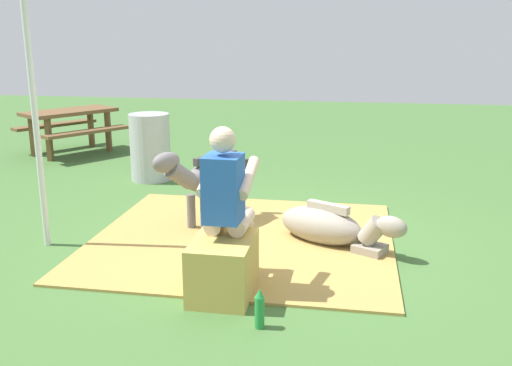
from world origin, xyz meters
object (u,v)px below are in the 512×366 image
object	(u,v)px
person_seated	(227,200)
tent_pole_left	(35,118)
pony_standing	(210,177)
water_barrel	(150,147)
picnic_bench	(70,120)
pony_lying	(329,226)
hay_bale	(223,267)
soda_bottle	(260,309)

from	to	relation	value
person_seated	tent_pole_left	size ratio (longest dim) A/B	0.54
pony_standing	water_barrel	distance (m)	2.26
picnic_bench	pony_lying	bearing A→B (deg)	-128.44
tent_pole_left	pony_lying	bearing A→B (deg)	-80.09
hay_bale	pony_lying	world-z (taller)	hay_bale
person_seated	tent_pole_left	world-z (taller)	tent_pole_left
soda_bottle	person_seated	bearing A→B (deg)	30.13
person_seated	pony_lying	xyz separation A→B (m)	(1.09, -0.77, -0.55)
pony_standing	pony_lying	xyz separation A→B (m)	(-0.32, -1.27, -0.36)
pony_lying	tent_pole_left	size ratio (longest dim) A/B	0.52
person_seated	water_barrel	xyz separation A→B (m)	(3.24, 1.83, -0.27)
soda_bottle	pony_lying	bearing A→B (deg)	-13.22
hay_bale	water_barrel	world-z (taller)	water_barrel
water_barrel	hay_bale	bearing A→B (deg)	-151.70
pony_lying	water_barrel	xyz separation A→B (m)	(2.15, 2.60, 0.28)
hay_bale	pony_lying	distance (m)	1.47
picnic_bench	tent_pole_left	bearing A→B (deg)	-155.87
pony_lying	soda_bottle	xyz separation A→B (m)	(-1.72, 0.40, -0.05)
water_barrel	tent_pole_left	size ratio (longest dim) A/B	0.37
pony_lying	picnic_bench	bearing A→B (deg)	51.56
water_barrel	picnic_bench	bearing A→B (deg)	53.00
pony_lying	soda_bottle	size ratio (longest dim) A/B	4.40
person_seated	pony_lying	distance (m)	1.45
pony_standing	soda_bottle	bearing A→B (deg)	-156.93
pony_lying	water_barrel	size ratio (longest dim) A/B	1.40
soda_bottle	tent_pole_left	size ratio (longest dim) A/B	0.12
person_seated	soda_bottle	xyz separation A→B (m)	(-0.63, -0.37, -0.60)
pony_standing	tent_pole_left	distance (m)	1.80
hay_bale	pony_standing	world-z (taller)	pony_standing
soda_bottle	picnic_bench	world-z (taller)	picnic_bench
tent_pole_left	water_barrel	bearing A→B (deg)	-2.71
hay_bale	pony_standing	size ratio (longest dim) A/B	0.53
water_barrel	person_seated	bearing A→B (deg)	-150.47
pony_lying	picnic_bench	world-z (taller)	picnic_bench
hay_bale	tent_pole_left	world-z (taller)	tent_pole_left
pony_standing	pony_lying	world-z (taller)	pony_standing
pony_standing	picnic_bench	world-z (taller)	pony_standing
hay_bale	person_seated	xyz separation A→B (m)	(0.16, -0.00, 0.51)
hay_bale	picnic_bench	bearing A→B (deg)	37.86
water_barrel	picnic_bench	size ratio (longest dim) A/B	0.48
pony_lying	pony_standing	bearing A→B (deg)	76.00
person_seated	pony_standing	world-z (taller)	person_seated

